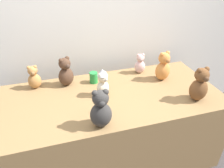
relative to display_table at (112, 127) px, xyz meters
name	(u,v)px	position (x,y,z in m)	size (l,w,h in m)	color
wall_back	(93,18)	(0.00, 0.71, 0.91)	(7.00, 0.08, 2.60)	silver
display_table	(112,127)	(0.00, 0.00, 0.00)	(2.00, 0.92, 0.77)	olive
teddy_bear_cream	(103,83)	(-0.08, 0.03, 0.52)	(0.16, 0.15, 0.26)	beige
teddy_bear_ginger	(163,67)	(0.57, 0.14, 0.53)	(0.18, 0.17, 0.30)	#D17F3D
teddy_bear_chestnut	(199,85)	(0.70, -0.27, 0.53)	(0.17, 0.15, 0.32)	brown
teddy_bear_charcoal	(101,110)	(-0.19, -0.36, 0.53)	(0.17, 0.15, 0.32)	#383533
teddy_bear_blush	(140,64)	(0.41, 0.34, 0.49)	(0.13, 0.11, 0.22)	beige
teddy_bear_cocoa	(66,72)	(-0.37, 0.30, 0.52)	(0.19, 0.18, 0.29)	#4C3323
teddy_bear_caramel	(34,78)	(-0.67, 0.33, 0.50)	(0.13, 0.11, 0.24)	#B27A42
party_cup_green	(94,78)	(-0.11, 0.27, 0.44)	(0.08, 0.08, 0.11)	#238C3D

